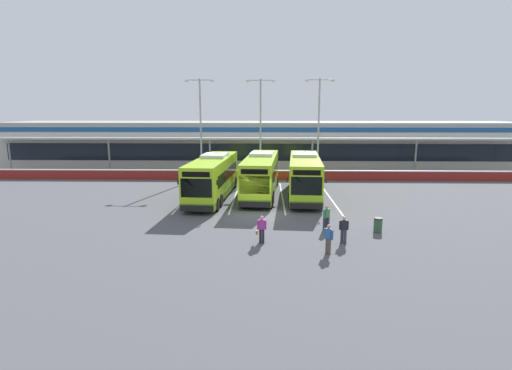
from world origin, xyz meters
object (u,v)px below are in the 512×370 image
object	(u,v)px
coach_bus_leftmost	(213,178)
pedestrian_in_dark_coat	(326,217)
coach_bus_left_centre	(261,175)
lamp_post_centre	(261,122)
coach_bus_centre	(305,176)
lamp_post_west	(201,122)
litter_bin	(378,225)
pedestrian_with_handbag	(261,229)
pedestrian_child	(328,238)
pedestrian_near_bin	(344,229)
lamp_post_east	(319,122)

from	to	relation	value
coach_bus_leftmost	pedestrian_in_dark_coat	distance (m)	12.67
coach_bus_left_centre	lamp_post_centre	distance (m)	10.92
pedestrian_in_dark_coat	coach_bus_centre	bearing A→B (deg)	92.46
lamp_post_west	litter_bin	xyz separation A→B (m)	(14.44, -20.53, -5.82)
coach_bus_leftmost	pedestrian_with_handbag	size ratio (longest dim) A/B	7.59
coach_bus_left_centre	coach_bus_centre	size ratio (longest dim) A/B	1.00
coach_bus_left_centre	coach_bus_centre	distance (m)	3.91
pedestrian_in_dark_coat	litter_bin	bearing A→B (deg)	-6.10
pedestrian_with_handbag	lamp_post_centre	bearing A→B (deg)	91.03
pedestrian_in_dark_coat	lamp_post_centre	distance (m)	21.87
coach_bus_leftmost	pedestrian_with_handbag	world-z (taller)	coach_bus_leftmost
pedestrian_in_dark_coat	lamp_post_west	world-z (taller)	lamp_post_west
pedestrian_in_dark_coat	pedestrian_child	size ratio (longest dim) A/B	1.00
coach_bus_left_centre	coach_bus_leftmost	bearing A→B (deg)	-161.46
coach_bus_left_centre	pedestrian_near_bin	bearing A→B (deg)	-69.61
pedestrian_in_dark_coat	pedestrian_with_handbag	bearing A→B (deg)	-147.55
pedestrian_near_bin	lamp_post_east	size ratio (longest dim) A/B	0.15
pedestrian_child	coach_bus_leftmost	bearing A→B (deg)	120.31
coach_bus_leftmost	coach_bus_centre	bearing A→B (deg)	7.09
pedestrian_with_handbag	lamp_post_west	xyz separation A→B (m)	(-7.12, 22.81, 5.43)
coach_bus_left_centre	lamp_post_centre	world-z (taller)	lamp_post_centre
pedestrian_with_handbag	pedestrian_near_bin	bearing A→B (deg)	0.60
lamp_post_centre	pedestrian_with_handbag	bearing A→B (deg)	-88.97
pedestrian_with_handbag	litter_bin	distance (m)	7.68
coach_bus_left_centre	pedestrian_in_dark_coat	size ratio (longest dim) A/B	7.59
pedestrian_in_dark_coat	lamp_post_east	world-z (taller)	lamp_post_east
coach_bus_left_centre	pedestrian_in_dark_coat	bearing A→B (deg)	-68.06
lamp_post_east	coach_bus_left_centre	bearing A→B (deg)	-123.88
lamp_post_west	coach_bus_centre	bearing A→B (deg)	-42.33
lamp_post_west	pedestrian_with_handbag	bearing A→B (deg)	-72.66
pedestrian_with_handbag	coach_bus_leftmost	bearing A→B (deg)	110.06
coach_bus_leftmost	pedestrian_child	world-z (taller)	coach_bus_leftmost
coach_bus_leftmost	coach_bus_left_centre	size ratio (longest dim) A/B	1.00
lamp_post_east	pedestrian_child	bearing A→B (deg)	-95.73
coach_bus_leftmost	pedestrian_near_bin	world-z (taller)	coach_bus_leftmost
coach_bus_centre	litter_bin	bearing A→B (deg)	-71.17
pedestrian_in_dark_coat	litter_bin	world-z (taller)	pedestrian_in_dark_coat
coach_bus_leftmost	lamp_post_centre	world-z (taller)	lamp_post_centre
pedestrian_near_bin	lamp_post_east	distance (m)	23.32
lamp_post_centre	pedestrian_near_bin	bearing A→B (deg)	-77.51
pedestrian_in_dark_coat	pedestrian_near_bin	distance (m)	2.64
pedestrian_with_handbag	coach_bus_centre	bearing A→B (deg)	74.20
coach_bus_left_centre	pedestrian_in_dark_coat	distance (m)	11.63
coach_bus_leftmost	litter_bin	bearing A→B (deg)	-39.68
lamp_post_west	coach_bus_leftmost	bearing A→B (deg)	-75.76
coach_bus_left_centre	pedestrian_near_bin	distance (m)	14.24
litter_bin	coach_bus_leftmost	bearing A→B (deg)	140.32
coach_bus_centre	pedestrian_with_handbag	size ratio (longest dim) A/B	7.59
coach_bus_left_centre	pedestrian_child	world-z (taller)	coach_bus_left_centre
coach_bus_leftmost	pedestrian_child	bearing A→B (deg)	-59.69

